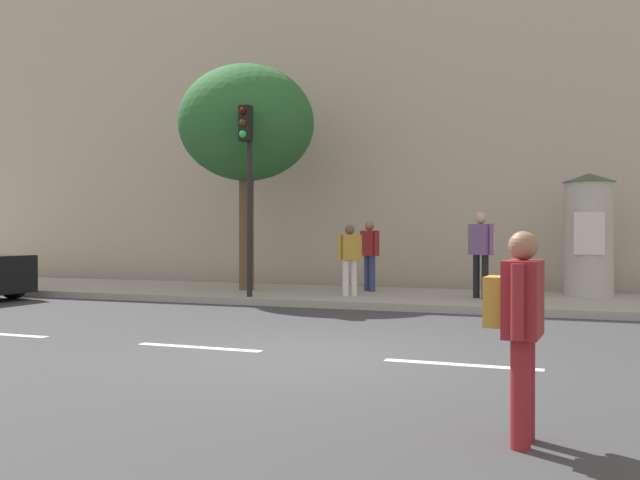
% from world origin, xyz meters
% --- Properties ---
extents(ground_plane, '(80.00, 80.00, 0.00)m').
position_xyz_m(ground_plane, '(0.00, 0.00, 0.00)').
color(ground_plane, '#38383A').
extents(sidewalk_curb, '(36.00, 4.00, 0.15)m').
position_xyz_m(sidewalk_curb, '(0.00, 7.00, 0.07)').
color(sidewalk_curb, '#9E9B93').
rests_on(sidewalk_curb, ground_plane).
extents(lane_markings, '(25.80, 0.16, 0.01)m').
position_xyz_m(lane_markings, '(-0.00, 0.00, 0.00)').
color(lane_markings, silver).
rests_on(lane_markings, ground_plane).
extents(building_backdrop, '(36.00, 5.00, 11.94)m').
position_xyz_m(building_backdrop, '(0.00, 12.00, 5.97)').
color(building_backdrop, '#B7A893').
rests_on(building_backdrop, ground_plane).
extents(traffic_light, '(0.24, 0.45, 4.07)m').
position_xyz_m(traffic_light, '(-3.62, 5.24, 2.90)').
color(traffic_light, black).
rests_on(traffic_light, sidewalk_curb).
extents(poster_column, '(1.12, 1.12, 2.67)m').
position_xyz_m(poster_column, '(3.22, 8.09, 1.51)').
color(poster_column, '#B2ADA3').
rests_on(poster_column, sidewalk_curb).
extents(street_tree, '(3.26, 3.26, 5.40)m').
position_xyz_m(street_tree, '(-4.48, 6.94, 4.14)').
color(street_tree, brown).
rests_on(street_tree, sidewalk_curb).
extents(pedestrian_near_pole, '(0.40, 0.64, 1.52)m').
position_xyz_m(pedestrian_near_pole, '(2.55, -2.81, 0.90)').
color(pedestrian_near_pole, maroon).
rests_on(pedestrian_near_pole, ground_plane).
extents(pedestrian_with_backpack, '(0.56, 0.54, 1.80)m').
position_xyz_m(pedestrian_with_backpack, '(1.10, 6.71, 1.24)').
color(pedestrian_with_backpack, black).
rests_on(pedestrian_with_backpack, sidewalk_curb).
extents(pedestrian_in_red_top, '(0.45, 0.44, 1.55)m').
position_xyz_m(pedestrian_in_red_top, '(-1.66, 6.32, 1.04)').
color(pedestrian_in_red_top, silver).
rests_on(pedestrian_in_red_top, sidewalk_curb).
extents(pedestrian_in_light_jacket, '(0.50, 0.48, 1.65)m').
position_xyz_m(pedestrian_in_light_jacket, '(-1.59, 7.59, 1.12)').
color(pedestrian_in_light_jacket, navy).
rests_on(pedestrian_in_light_jacket, sidewalk_curb).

